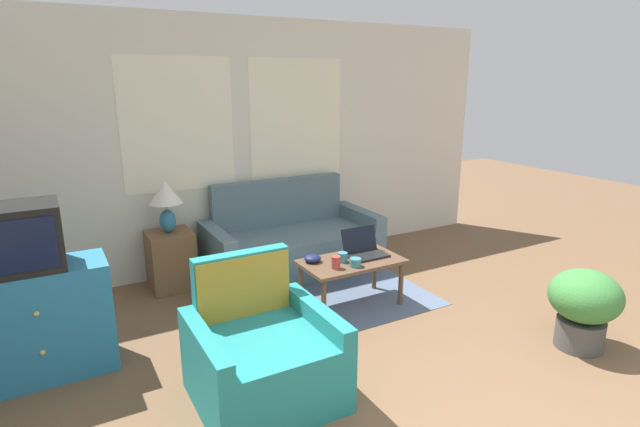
{
  "coord_description": "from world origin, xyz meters",
  "views": [
    {
      "loc": [
        -1.93,
        -1.05,
        1.99
      ],
      "look_at": [
        0.31,
        2.93,
        0.75
      ],
      "focal_mm": 28.0,
      "sensor_mm": 36.0,
      "label": 1
    }
  ],
  "objects_px": {
    "couch": "(290,245)",
    "cup_navy": "(336,262)",
    "armchair": "(261,356)",
    "television": "(26,237)",
    "cup_yellow": "(343,257)",
    "cup_white": "(355,262)",
    "coffee_table": "(351,266)",
    "snack_bowl": "(313,258)",
    "potted_plant": "(584,304)",
    "table_lamp": "(166,198)",
    "laptop": "(364,249)"
  },
  "relations": [
    {
      "from": "table_lamp",
      "to": "coffee_table",
      "type": "distance_m",
      "value": 1.85
    },
    {
      "from": "cup_yellow",
      "to": "snack_bowl",
      "type": "distance_m",
      "value": 0.26
    },
    {
      "from": "armchair",
      "to": "coffee_table",
      "type": "bearing_deg",
      "value": 34.26
    },
    {
      "from": "television",
      "to": "cup_yellow",
      "type": "height_order",
      "value": "television"
    },
    {
      "from": "couch",
      "to": "snack_bowl",
      "type": "height_order",
      "value": "couch"
    },
    {
      "from": "laptop",
      "to": "cup_white",
      "type": "relative_size",
      "value": 3.6
    },
    {
      "from": "snack_bowl",
      "to": "cup_white",
      "type": "bearing_deg",
      "value": -45.65
    },
    {
      "from": "cup_yellow",
      "to": "potted_plant",
      "type": "relative_size",
      "value": 0.14
    },
    {
      "from": "cup_white",
      "to": "snack_bowl",
      "type": "relative_size",
      "value": 0.67
    },
    {
      "from": "cup_yellow",
      "to": "cup_white",
      "type": "bearing_deg",
      "value": -75.86
    },
    {
      "from": "couch",
      "to": "snack_bowl",
      "type": "relative_size",
      "value": 12.03
    },
    {
      "from": "armchair",
      "to": "coffee_table",
      "type": "xyz_separation_m",
      "value": [
        1.22,
        0.83,
        0.11
      ]
    },
    {
      "from": "television",
      "to": "snack_bowl",
      "type": "relative_size",
      "value": 2.9
    },
    {
      "from": "couch",
      "to": "cup_navy",
      "type": "bearing_deg",
      "value": -96.89
    },
    {
      "from": "cup_navy",
      "to": "television",
      "type": "bearing_deg",
      "value": 174.31
    },
    {
      "from": "armchair",
      "to": "laptop",
      "type": "height_order",
      "value": "armchair"
    },
    {
      "from": "couch",
      "to": "coffee_table",
      "type": "relative_size",
      "value": 1.99
    },
    {
      "from": "potted_plant",
      "to": "table_lamp",
      "type": "bearing_deg",
      "value": 132.41
    },
    {
      "from": "couch",
      "to": "laptop",
      "type": "height_order",
      "value": "couch"
    },
    {
      "from": "cup_navy",
      "to": "snack_bowl",
      "type": "distance_m",
      "value": 0.26
    },
    {
      "from": "table_lamp",
      "to": "coffee_table",
      "type": "xyz_separation_m",
      "value": [
        1.31,
        -1.2,
        -0.52
      ]
    },
    {
      "from": "potted_plant",
      "to": "cup_navy",
      "type": "bearing_deg",
      "value": 134.68
    },
    {
      "from": "table_lamp",
      "to": "snack_bowl",
      "type": "relative_size",
      "value": 3.39
    },
    {
      "from": "laptop",
      "to": "snack_bowl",
      "type": "bearing_deg",
      "value": 171.34
    },
    {
      "from": "couch",
      "to": "armchair",
      "type": "height_order",
      "value": "couch"
    },
    {
      "from": "armchair",
      "to": "potted_plant",
      "type": "height_order",
      "value": "armchair"
    },
    {
      "from": "television",
      "to": "laptop",
      "type": "xyz_separation_m",
      "value": [
        2.61,
        -0.06,
        -0.51
      ]
    },
    {
      "from": "table_lamp",
      "to": "laptop",
      "type": "relative_size",
      "value": 1.41
    },
    {
      "from": "cup_yellow",
      "to": "potted_plant",
      "type": "distance_m",
      "value": 1.91
    },
    {
      "from": "snack_bowl",
      "to": "couch",
      "type": "bearing_deg",
      "value": 75.65
    },
    {
      "from": "coffee_table",
      "to": "potted_plant",
      "type": "relative_size",
      "value": 1.46
    },
    {
      "from": "cup_navy",
      "to": "cup_white",
      "type": "height_order",
      "value": "cup_navy"
    },
    {
      "from": "couch",
      "to": "armchair",
      "type": "bearing_deg",
      "value": -120.87
    },
    {
      "from": "snack_bowl",
      "to": "coffee_table",
      "type": "bearing_deg",
      "value": -22.14
    },
    {
      "from": "television",
      "to": "snack_bowl",
      "type": "distance_m",
      "value": 2.18
    },
    {
      "from": "armchair",
      "to": "cup_yellow",
      "type": "xyz_separation_m",
      "value": [
        1.13,
        0.83,
        0.2
      ]
    },
    {
      "from": "laptop",
      "to": "cup_navy",
      "type": "xyz_separation_m",
      "value": [
        -0.4,
        -0.16,
        0.0
      ]
    },
    {
      "from": "laptop",
      "to": "cup_navy",
      "type": "distance_m",
      "value": 0.43
    },
    {
      "from": "table_lamp",
      "to": "cup_white",
      "type": "relative_size",
      "value": 5.07
    },
    {
      "from": "snack_bowl",
      "to": "cup_yellow",
      "type": "bearing_deg",
      "value": -28.82
    },
    {
      "from": "television",
      "to": "cup_white",
      "type": "bearing_deg",
      "value": -6.24
    },
    {
      "from": "coffee_table",
      "to": "laptop",
      "type": "relative_size",
      "value": 2.52
    },
    {
      "from": "armchair",
      "to": "laptop",
      "type": "bearing_deg",
      "value": 32.48
    },
    {
      "from": "table_lamp",
      "to": "cup_navy",
      "type": "xyz_separation_m",
      "value": [
        1.09,
        -1.3,
        -0.42
      ]
    },
    {
      "from": "couch",
      "to": "armchair",
      "type": "distance_m",
      "value": 2.21
    },
    {
      "from": "coffee_table",
      "to": "cup_navy",
      "type": "xyz_separation_m",
      "value": [
        -0.22,
        -0.1,
        0.11
      ]
    },
    {
      "from": "laptop",
      "to": "snack_bowl",
      "type": "distance_m",
      "value": 0.5
    },
    {
      "from": "armchair",
      "to": "table_lamp",
      "type": "height_order",
      "value": "table_lamp"
    },
    {
      "from": "coffee_table",
      "to": "couch",
      "type": "bearing_deg",
      "value": 94.4
    },
    {
      "from": "coffee_table",
      "to": "snack_bowl",
      "type": "distance_m",
      "value": 0.36
    }
  ]
}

